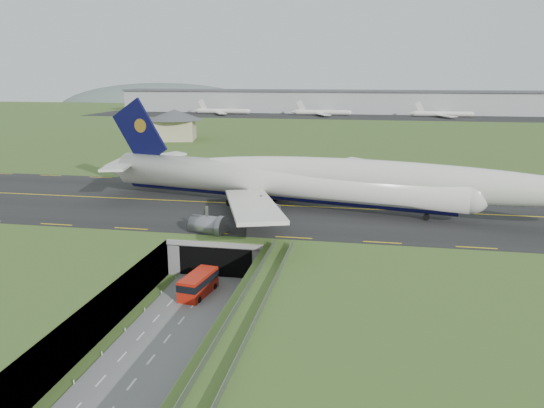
# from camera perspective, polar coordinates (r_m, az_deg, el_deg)

# --- Properties ---
(ground) EXTENTS (900.00, 900.00, 0.00)m
(ground) POSITION_cam_1_polar(r_m,az_deg,el_deg) (79.26, -7.72, -9.94)
(ground) COLOR #415F26
(ground) RESTS_ON ground
(airfield_deck) EXTENTS (800.00, 800.00, 6.00)m
(airfield_deck) POSITION_cam_1_polar(r_m,az_deg,el_deg) (78.11, -7.79, -7.93)
(airfield_deck) COLOR gray
(airfield_deck) RESTS_ON ground
(trench_road) EXTENTS (12.00, 75.00, 0.20)m
(trench_road) POSITION_cam_1_polar(r_m,az_deg,el_deg) (72.80, -9.59, -12.17)
(trench_road) COLOR slate
(trench_road) RESTS_ON ground
(taxiway) EXTENTS (800.00, 44.00, 0.18)m
(taxiway) POSITION_cam_1_polar(r_m,az_deg,el_deg) (107.52, -2.37, -0.03)
(taxiway) COLOR black
(taxiway) RESTS_ON airfield_deck
(tunnel_portal) EXTENTS (17.00, 22.30, 6.00)m
(tunnel_portal) POSITION_cam_1_polar(r_m,az_deg,el_deg) (93.06, -4.59, -4.03)
(tunnel_portal) COLOR gray
(tunnel_portal) RESTS_ON ground
(guideway) EXTENTS (3.00, 53.00, 7.05)m
(guideway) POSITION_cam_1_polar(r_m,az_deg,el_deg) (57.58, -3.23, -13.52)
(guideway) COLOR #A8A8A3
(guideway) RESTS_ON ground
(jumbo_jet) EXTENTS (102.65, 63.68, 21.52)m
(jumbo_jet) POSITION_cam_1_polar(r_m,az_deg,el_deg) (102.32, 4.53, 2.51)
(jumbo_jet) COLOR silver
(jumbo_jet) RESTS_ON ground
(shuttle_tram) EXTENTS (4.11, 8.26, 3.22)m
(shuttle_tram) POSITION_cam_1_polar(r_m,az_deg,el_deg) (79.37, -7.93, -8.53)
(shuttle_tram) COLOR red
(shuttle_tram) RESTS_ON ground
(service_building) EXTENTS (26.91, 26.91, 12.26)m
(service_building) POSITION_cam_1_polar(r_m,az_deg,el_deg) (217.45, -10.42, 8.66)
(service_building) COLOR #BEB289
(service_building) RESTS_ON ground
(cargo_terminal) EXTENTS (320.00, 67.00, 15.60)m
(cargo_terminal) POSITION_cam_1_polar(r_m,az_deg,el_deg) (369.35, 7.00, 10.90)
(cargo_terminal) COLOR #B2B2B2
(cargo_terminal) RESTS_ON ground
(distant_hills) EXTENTS (700.00, 91.00, 60.00)m
(distant_hills) POSITION_cam_1_polar(r_m,az_deg,el_deg) (501.71, 15.38, 9.18)
(distant_hills) COLOR #52635E
(distant_hills) RESTS_ON ground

